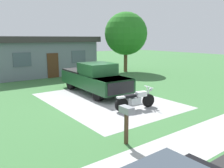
{
  "coord_description": "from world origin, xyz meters",
  "views": [
    {
      "loc": [
        -7.11,
        -10.05,
        3.39
      ],
      "look_at": [
        0.33,
        -0.12,
        0.9
      ],
      "focal_mm": 37.07,
      "sensor_mm": 36.0,
      "label": 1
    }
  ],
  "objects": [
    {
      "name": "driveway_pad",
      "position": [
        0.0,
        0.0,
        0.0
      ],
      "size": [
        5.63,
        7.78,
        0.01
      ],
      "primitive_type": "cube",
      "color": "#A5A5A5",
      "rests_on": "ground"
    },
    {
      "name": "motorcycle",
      "position": [
        0.22,
        -2.17,
        0.47
      ],
      "size": [
        2.21,
        0.7,
        1.09
      ],
      "color": "black",
      "rests_on": "ground"
    },
    {
      "name": "neighbor_house",
      "position": [
        0.67,
        11.33,
        1.79
      ],
      "size": [
        9.6,
        5.6,
        3.5
      ],
      "color": "slate",
      "rests_on": "ground"
    },
    {
      "name": "mailbox",
      "position": [
        -2.55,
        -4.73,
        0.98
      ],
      "size": [
        0.26,
        0.48,
        1.26
      ],
      "color": "#4C3823",
      "rests_on": "ground"
    },
    {
      "name": "ground_plane",
      "position": [
        0.0,
        0.0,
        0.0
      ],
      "size": [
        80.0,
        80.0,
        0.0
      ],
      "primitive_type": "plane",
      "color": "#3D713C"
    },
    {
      "name": "shade_tree",
      "position": [
        7.97,
        7.8,
        3.78
      ],
      "size": [
        4.2,
        4.2,
        5.89
      ],
      "color": "brown",
      "rests_on": "ground"
    },
    {
      "name": "sidewalk_strip",
      "position": [
        0.0,
        -6.0,
        0.0
      ],
      "size": [
        36.0,
        1.8,
        0.01
      ],
      "primitive_type": "cube",
      "color": "#AEAEA9",
      "rests_on": "ground"
    },
    {
      "name": "pickup_truck",
      "position": [
        0.48,
        1.98,
        0.95
      ],
      "size": [
        2.24,
        5.7,
        1.9
      ],
      "color": "black",
      "rests_on": "ground"
    }
  ]
}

